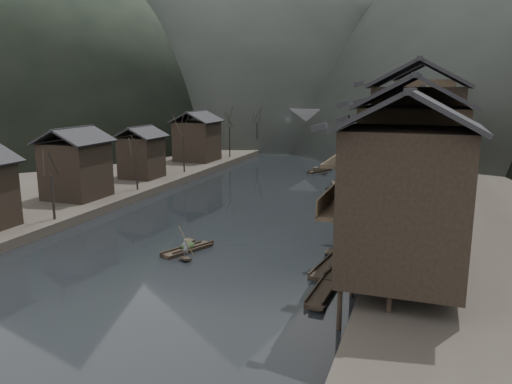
% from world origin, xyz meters
% --- Properties ---
extents(water, '(300.00, 300.00, 0.00)m').
position_xyz_m(water, '(0.00, 0.00, 0.00)').
color(water, black).
rests_on(water, ground).
extents(left_bank, '(40.00, 200.00, 1.20)m').
position_xyz_m(left_bank, '(-35.00, 40.00, 0.60)').
color(left_bank, '#2D2823').
rests_on(left_bank, ground).
extents(stilt_houses, '(9.00, 67.60, 17.05)m').
position_xyz_m(stilt_houses, '(17.28, 19.03, 9.12)').
color(stilt_houses, black).
rests_on(stilt_houses, ground).
extents(left_houses, '(8.10, 53.20, 8.73)m').
position_xyz_m(left_houses, '(-20.50, 20.12, 5.66)').
color(left_houses, black).
rests_on(left_houses, left_bank).
extents(bare_trees, '(3.98, 76.29, 7.96)m').
position_xyz_m(bare_trees, '(-17.00, 30.70, 6.72)').
color(bare_trees, black).
rests_on(bare_trees, left_bank).
extents(moored_sampans, '(3.24, 55.96, 0.47)m').
position_xyz_m(moored_sampans, '(11.93, 18.47, 0.20)').
color(moored_sampans, black).
rests_on(moored_sampans, water).
extents(midriver_boats, '(7.57, 16.97, 0.45)m').
position_xyz_m(midriver_boats, '(3.64, 37.56, 0.20)').
color(midriver_boats, black).
rests_on(midriver_boats, water).
extents(stone_bridge, '(40.00, 6.00, 9.00)m').
position_xyz_m(stone_bridge, '(-0.00, 72.00, 5.11)').
color(stone_bridge, '#4C4C4F').
rests_on(stone_bridge, ground).
extents(hero_sampan, '(2.92, 5.23, 0.44)m').
position_xyz_m(hero_sampan, '(-0.50, -0.88, 0.20)').
color(hero_sampan, black).
rests_on(hero_sampan, water).
extents(cargo_heap, '(1.17, 1.53, 0.70)m').
position_xyz_m(cargo_heap, '(-0.60, -0.65, 0.79)').
color(cargo_heap, black).
rests_on(cargo_heap, hero_sampan).
extents(boatman, '(0.57, 0.38, 1.55)m').
position_xyz_m(boatman, '(0.23, -2.59, 1.21)').
color(boatman, slate).
rests_on(boatman, hero_sampan).
extents(bamboo_pole, '(0.64, 1.78, 3.40)m').
position_xyz_m(bamboo_pole, '(0.43, -2.59, 3.68)').
color(bamboo_pole, '#8C7A51').
rests_on(bamboo_pole, boatman).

